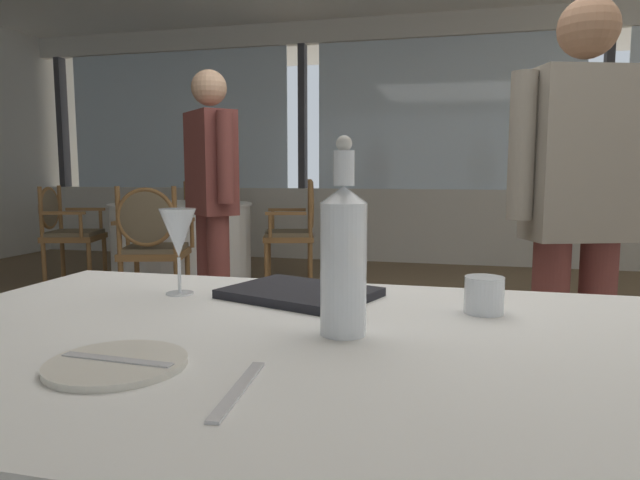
{
  "coord_description": "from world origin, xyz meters",
  "views": [
    {
      "loc": [
        0.16,
        -2.23,
        1.05
      ],
      "look_at": [
        -0.09,
        -1.21,
        0.92
      ],
      "focal_mm": 31.57,
      "sensor_mm": 36.0,
      "label": 1
    }
  ],
  "objects_px": {
    "menu_book": "(300,293)",
    "dining_chair_1_3": "(202,217)",
    "wine_glass": "(178,235)",
    "water_tumbler": "(484,295)",
    "dining_chair_1_0": "(65,226)",
    "diner_person_1": "(579,204)",
    "water_bottle": "(343,256)",
    "dining_chair_1_2": "(298,223)",
    "side_plate": "(117,363)",
    "diner_person_0": "(211,192)",
    "dining_chair_1_1": "(152,239)"
  },
  "relations": [
    {
      "from": "wine_glass",
      "to": "menu_book",
      "type": "distance_m",
      "value": 0.32
    },
    {
      "from": "dining_chair_1_0",
      "to": "side_plate",
      "type": "bearing_deg",
      "value": -66.81
    },
    {
      "from": "diner_person_1",
      "to": "dining_chair_1_0",
      "type": "bearing_deg",
      "value": -139.12
    },
    {
      "from": "water_bottle",
      "to": "menu_book",
      "type": "height_order",
      "value": "water_bottle"
    },
    {
      "from": "side_plate",
      "to": "dining_chair_1_2",
      "type": "bearing_deg",
      "value": 102.48
    },
    {
      "from": "dining_chair_1_0",
      "to": "diner_person_0",
      "type": "height_order",
      "value": "diner_person_0"
    },
    {
      "from": "dining_chair_1_0",
      "to": "dining_chair_1_2",
      "type": "bearing_deg",
      "value": 0.0
    },
    {
      "from": "side_plate",
      "to": "diner_person_0",
      "type": "xyz_separation_m",
      "value": [
        -0.93,
        2.36,
        0.16
      ]
    },
    {
      "from": "menu_book",
      "to": "dining_chair_1_0",
      "type": "distance_m",
      "value": 4.53
    },
    {
      "from": "dining_chair_1_0",
      "to": "dining_chair_1_2",
      "type": "xyz_separation_m",
      "value": [
        2.08,
        0.59,
        0.02
      ]
    },
    {
      "from": "water_bottle",
      "to": "menu_book",
      "type": "bearing_deg",
      "value": 120.12
    },
    {
      "from": "dining_chair_1_1",
      "to": "diner_person_1",
      "type": "relative_size",
      "value": 0.58
    },
    {
      "from": "dining_chair_1_1",
      "to": "dining_chair_1_3",
      "type": "distance_m",
      "value": 2.16
    },
    {
      "from": "side_plate",
      "to": "diner_person_0",
      "type": "bearing_deg",
      "value": 111.43
    },
    {
      "from": "wine_glass",
      "to": "menu_book",
      "type": "bearing_deg",
      "value": 7.33
    },
    {
      "from": "menu_book",
      "to": "dining_chair_1_3",
      "type": "relative_size",
      "value": 0.34
    },
    {
      "from": "wine_glass",
      "to": "dining_chair_1_0",
      "type": "bearing_deg",
      "value": 131.47
    },
    {
      "from": "menu_book",
      "to": "dining_chair_1_2",
      "type": "xyz_separation_m",
      "value": [
        -1.1,
        3.82,
        -0.2
      ]
    },
    {
      "from": "dining_chair_1_1",
      "to": "diner_person_0",
      "type": "xyz_separation_m",
      "value": [
        0.78,
        -0.64,
        0.38
      ]
    },
    {
      "from": "water_tumbler",
      "to": "menu_book",
      "type": "bearing_deg",
      "value": 172.52
    },
    {
      "from": "wine_glass",
      "to": "water_tumbler",
      "type": "relative_size",
      "value": 2.55
    },
    {
      "from": "dining_chair_1_0",
      "to": "diner_person_0",
      "type": "bearing_deg",
      "value": -49.1
    },
    {
      "from": "dining_chair_1_0",
      "to": "dining_chair_1_3",
      "type": "distance_m",
      "value": 1.52
    },
    {
      "from": "wine_glass",
      "to": "dining_chair_1_3",
      "type": "distance_m",
      "value": 5.09
    },
    {
      "from": "side_plate",
      "to": "wine_glass",
      "type": "height_order",
      "value": "wine_glass"
    },
    {
      "from": "dining_chair_1_2",
      "to": "dining_chair_1_3",
      "type": "height_order",
      "value": "dining_chair_1_2"
    },
    {
      "from": "water_tumbler",
      "to": "dining_chair_1_0",
      "type": "bearing_deg",
      "value": 137.47
    },
    {
      "from": "dining_chair_1_0",
      "to": "dining_chair_1_3",
      "type": "bearing_deg",
      "value": 45.19
    },
    {
      "from": "water_bottle",
      "to": "wine_glass",
      "type": "bearing_deg",
      "value": 152.19
    },
    {
      "from": "water_bottle",
      "to": "dining_chair_1_2",
      "type": "relative_size",
      "value": 0.36
    },
    {
      "from": "wine_glass",
      "to": "dining_chair_1_2",
      "type": "height_order",
      "value": "dining_chair_1_2"
    },
    {
      "from": "side_plate",
      "to": "dining_chair_1_2",
      "type": "height_order",
      "value": "dining_chair_1_2"
    },
    {
      "from": "diner_person_1",
      "to": "dining_chair_1_3",
      "type": "bearing_deg",
      "value": -157.48
    },
    {
      "from": "menu_book",
      "to": "dining_chair_1_3",
      "type": "distance_m",
      "value": 5.18
    },
    {
      "from": "dining_chair_1_1",
      "to": "diner_person_0",
      "type": "bearing_deg",
      "value": -145.07
    },
    {
      "from": "dining_chair_1_0",
      "to": "diner_person_1",
      "type": "distance_m",
      "value": 4.58
    },
    {
      "from": "dining_chair_1_3",
      "to": "dining_chair_1_1",
      "type": "bearing_deg",
      "value": -0.0
    },
    {
      "from": "wine_glass",
      "to": "dining_chair_1_3",
      "type": "xyz_separation_m",
      "value": [
        -2.15,
        4.6,
        -0.36
      ]
    },
    {
      "from": "dining_chair_1_0",
      "to": "dining_chair_1_2",
      "type": "height_order",
      "value": "dining_chair_1_2"
    },
    {
      "from": "water_tumbler",
      "to": "dining_chair_1_1",
      "type": "xyz_separation_m",
      "value": [
        -2.25,
        2.54,
        -0.24
      ]
    },
    {
      "from": "side_plate",
      "to": "menu_book",
      "type": "relative_size",
      "value": 0.64
    },
    {
      "from": "side_plate",
      "to": "wine_glass",
      "type": "relative_size",
      "value": 1.02
    },
    {
      "from": "dining_chair_1_2",
      "to": "water_tumbler",
      "type": "bearing_deg",
      "value": 95.39
    },
    {
      "from": "menu_book",
      "to": "wine_glass",
      "type": "bearing_deg",
      "value": -152.96
    },
    {
      "from": "wine_glass",
      "to": "water_tumbler",
      "type": "distance_m",
      "value": 0.7
    },
    {
      "from": "dining_chair_1_1",
      "to": "dining_chair_1_3",
      "type": "bearing_deg",
      "value": -0.0
    },
    {
      "from": "dining_chair_1_0",
      "to": "dining_chair_1_3",
      "type": "height_order",
      "value": "dining_chair_1_3"
    },
    {
      "from": "water_bottle",
      "to": "water_tumbler",
      "type": "height_order",
      "value": "water_bottle"
    },
    {
      "from": "side_plate",
      "to": "water_bottle",
      "type": "height_order",
      "value": "water_bottle"
    },
    {
      "from": "dining_chair_1_2",
      "to": "water_bottle",
      "type": "bearing_deg",
      "value": 91.21
    }
  ]
}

